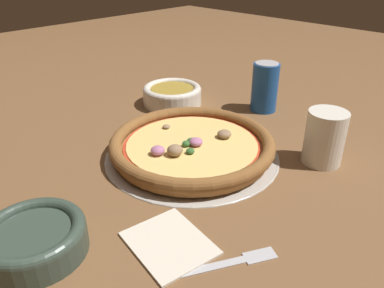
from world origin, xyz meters
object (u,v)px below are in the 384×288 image
Objects in this scene: bowl_near at (172,94)px; bowl_far at (34,238)px; pizza_tray at (192,154)px; fork at (226,263)px; pizza at (192,145)px; napkin at (169,242)px; drinking_cup at (325,138)px; beverage_can at (265,87)px.

bowl_near is 1.08× the size of bowl_far.
pizza_tray reaches higher than fork.
bowl_near is 0.57m from bowl_far.
pizza is 2.32× the size of bowl_far.
napkin reaches higher than fork.
napkin is (0.16, -0.21, 0.00)m from pizza_tray.
pizza is at bearing -141.25° from drinking_cup.
bowl_far is (0.03, -0.34, -0.00)m from pizza.
napkin is (-0.04, -0.37, -0.05)m from drinking_cup.
pizza_tray is at bearing -141.30° from drinking_cup.
drinking_cup is 0.27m from beverage_can.
fork is at bearing -35.84° from bowl_near.
napkin is at bearing -96.66° from drinking_cup.
napkin is at bearing -69.21° from beverage_can.
beverage_can is (-0.19, 0.51, 0.06)m from napkin.
pizza_tray is 0.31m from beverage_can.
pizza_tray is at bearing 127.17° from napkin.
bowl_far is at bearing -84.24° from pizza_tray.
pizza reaches higher than bowl_far.
pizza is 0.26m from napkin.
pizza is 0.26m from drinking_cup.
beverage_can is (-0.04, 0.30, 0.06)m from pizza_tray.
pizza_tray is 2.57× the size of napkin.
bowl_far reaches higher than fork.
bowl_far is at bearing -131.24° from napkin.
pizza_tray is 0.35m from bowl_far.
bowl_near is 1.13× the size of napkin.
bowl_near is at bearing 82.70° from fork.
pizza_tray is 3.30× the size of drinking_cup.
pizza_tray and napkin have the same top height.
bowl_far is 0.65m from beverage_can.
drinking_cup reaches higher than bowl_far.
drinking_cup is at bearing 38.70° from pizza_tray.
fork is (0.24, -0.18, -0.00)m from pizza_tray.
pizza is at bearing -71.64° from pizza_tray.
napkin is at bearing 48.76° from bowl_far.
beverage_can reaches higher than fork.
beverage_can is (-0.23, 0.14, 0.01)m from drinking_cup.
drinking_cup is 0.86× the size of beverage_can.
bowl_far is 0.91× the size of fork.
bowl_near is at bearing -144.94° from beverage_can.
napkin is (0.39, -0.37, -0.02)m from bowl_near.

